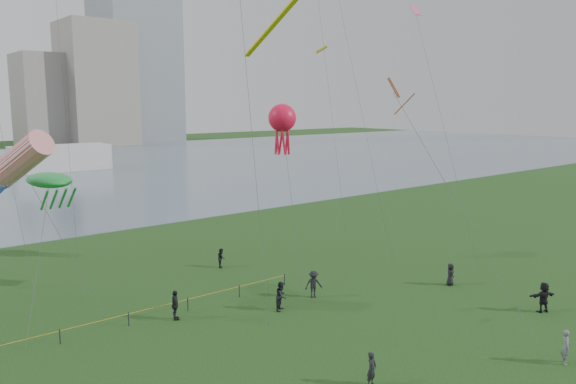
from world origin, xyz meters
TOP-DOWN VIEW (x-y plane):
  - ground_plane at (0.00, 0.00)m, footprint 400.00×400.00m
  - building_mid at (46.00, 162.00)m, footprint 20.00×20.00m
  - building_low at (32.00, 168.00)m, footprint 16.00×18.00m
  - pavilion_right at (14.00, 98.00)m, footprint 18.00×7.00m
  - fence at (-14.07, 15.37)m, footprint 24.07×0.07m
  - kite_flyer at (7.37, -3.46)m, footprint 0.79×0.72m
  - spectator_a at (0.77, 11.61)m, footprint 1.15×1.08m
  - spectator_b at (3.96, 12.08)m, footprint 1.40×1.11m
  - spectator_c at (-5.31, 14.47)m, footprint 0.82×1.18m
  - spectator_d at (13.48, 7.72)m, footprint 0.90×0.70m
  - spectator_e at (13.53, 0.79)m, footprint 1.90×1.26m
  - spectator_f at (-2.02, 1.27)m, footprint 0.69×0.54m
  - spectator_g at (2.94, 22.18)m, footprint 0.90×0.96m
  - kite_windsock at (-12.22, 19.98)m, footprint 6.08×5.31m
  - kite_creature at (-10.12, 21.81)m, footprint 4.87×8.49m
  - kite_octopus at (7.08, 19.41)m, footprint 4.35×7.44m
  - kite_delta at (6.89, 7.44)m, footprint 1.60×12.33m

SIDE VIEW (x-z plane):
  - ground_plane at x=0.00m, z-range 0.00..0.00m
  - fence at x=-14.07m, z-range 0.03..1.08m
  - spectator_g at x=2.94m, z-range 0.00..1.57m
  - spectator_d at x=13.48m, z-range 0.00..1.63m
  - spectator_f at x=-2.02m, z-range 0.00..1.66m
  - kite_flyer at x=7.37m, z-range 0.00..1.81m
  - spectator_c at x=-5.31m, z-range 0.00..1.86m
  - spectator_a at x=0.77m, z-range 0.00..1.88m
  - spectator_b at x=3.96m, z-range 0.00..1.90m
  - spectator_e at x=13.53m, z-range 0.00..1.96m
  - pavilion_right at x=14.00m, z-range 0.00..5.00m
  - kite_creature at x=-10.12m, z-range 3.91..12.70m
  - kite_windsock at x=-12.22m, z-range 4.01..15.75m
  - kite_octopus at x=7.08m, z-range 5.39..18.55m
  - kite_delta at x=6.89m, z-range 6.05..20.83m
  - building_low at x=32.00m, z-range 0.00..28.00m
  - building_mid at x=46.00m, z-range 0.00..38.00m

